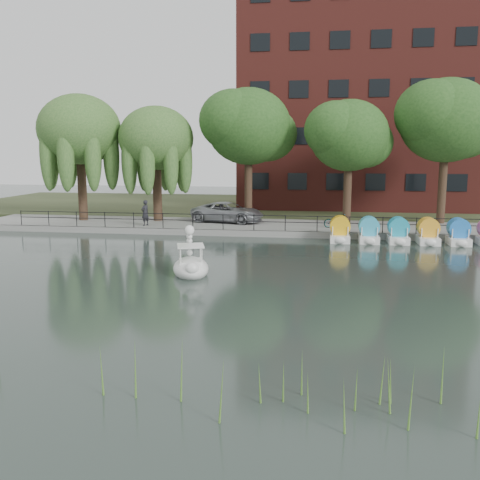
% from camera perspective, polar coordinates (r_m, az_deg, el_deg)
% --- Properties ---
extents(ground_plane, '(120.00, 120.00, 0.00)m').
position_cam_1_polar(ground_plane, '(21.39, -2.94, -5.16)').
color(ground_plane, '#3F4D46').
extents(promenade, '(40.00, 6.00, 0.40)m').
position_cam_1_polar(promenade, '(36.88, 2.01, 1.38)').
color(promenade, gray).
rests_on(promenade, ground_plane).
extents(kerb, '(40.00, 0.25, 0.40)m').
position_cam_1_polar(kerb, '(33.98, 1.44, 0.69)').
color(kerb, gray).
rests_on(kerb, ground_plane).
extents(land_strip, '(60.00, 22.00, 0.36)m').
position_cam_1_polar(land_strip, '(50.71, 3.83, 3.57)').
color(land_strip, '#47512D').
rests_on(land_strip, ground_plane).
extents(railing, '(32.00, 0.05, 1.00)m').
position_cam_1_polar(railing, '(34.05, 1.49, 2.31)').
color(railing, black).
rests_on(railing, promenade).
extents(apartment_building, '(20.00, 10.07, 18.00)m').
position_cam_1_polar(apartment_building, '(50.47, 12.13, 13.79)').
color(apartment_building, '#4C1E16').
rests_on(apartment_building, land_strip).
extents(willow_left, '(5.88, 5.88, 9.01)m').
position_cam_1_polar(willow_left, '(40.60, -16.76, 11.18)').
color(willow_left, '#473323').
rests_on(willow_left, promenade).
extents(willow_mid, '(5.32, 5.32, 8.15)m').
position_cam_1_polar(willow_mid, '(39.06, -8.95, 10.63)').
color(willow_mid, '#473323').
rests_on(willow_mid, promenade).
extents(broadleaf_center, '(6.00, 6.00, 9.25)m').
position_cam_1_polar(broadleaf_center, '(38.65, 0.92, 11.96)').
color(broadleaf_center, '#473323').
rests_on(broadleaf_center, promenade).
extents(broadleaf_right, '(5.40, 5.40, 8.32)m').
position_cam_1_polar(broadleaf_right, '(37.83, 11.57, 10.80)').
color(broadleaf_right, '#473323').
rests_on(broadleaf_right, promenade).
extents(broadleaf_far, '(6.30, 6.30, 9.71)m').
position_cam_1_polar(broadleaf_far, '(39.71, 21.15, 11.75)').
color(broadleaf_far, '#473323').
rests_on(broadleaf_far, promenade).
extents(minivan, '(3.94, 6.32, 1.63)m').
position_cam_1_polar(minivan, '(37.82, -1.30, 3.14)').
color(minivan, gray).
rests_on(minivan, promenade).
extents(bicycle, '(0.95, 1.81, 1.00)m').
position_cam_1_polar(bicycle, '(35.76, 10.29, 2.11)').
color(bicycle, gray).
rests_on(bicycle, promenade).
extents(pedestrian, '(0.75, 0.85, 1.98)m').
position_cam_1_polar(pedestrian, '(36.66, -10.09, 3.07)').
color(pedestrian, black).
rests_on(pedestrian, promenade).
extents(swan_boat, '(2.19, 2.81, 2.10)m').
position_cam_1_polar(swan_boat, '(23.70, -5.27, -2.59)').
color(swan_boat, white).
rests_on(swan_boat, ground_plane).
extents(pedal_boat_row, '(9.65, 1.70, 1.40)m').
position_cam_1_polar(pedal_boat_row, '(33.08, 17.98, 0.69)').
color(pedal_boat_row, white).
rests_on(pedal_boat_row, ground_plane).
extents(reed_bank, '(24.00, 2.40, 1.20)m').
position_cam_1_polar(reed_bank, '(11.99, -2.61, -14.16)').
color(reed_bank, '#669938').
rests_on(reed_bank, ground_plane).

